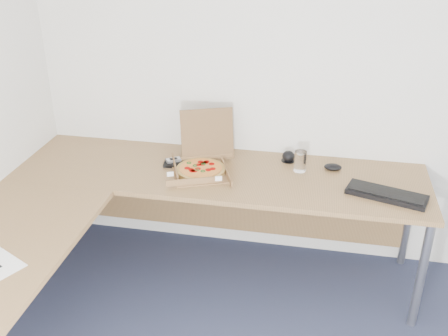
% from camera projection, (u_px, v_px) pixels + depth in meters
% --- Properties ---
extents(room_shell, '(3.50, 3.50, 2.50)m').
position_uv_depth(room_shell, '(286.00, 237.00, 1.66)').
color(room_shell, silver).
rests_on(room_shell, ground).
extents(desk, '(2.50, 2.20, 0.73)m').
position_uv_depth(desk, '(147.00, 206.00, 2.91)').
color(desk, olive).
rests_on(desk, ground).
extents(pizza_box, '(0.33, 0.39, 0.34)m').
position_uv_depth(pizza_box, '(201.00, 166.00, 3.19)').
color(pizza_box, brown).
rests_on(pizza_box, desk).
extents(drinking_glass, '(0.07, 0.07, 0.13)m').
position_uv_depth(drinking_glass, '(300.00, 161.00, 3.19)').
color(drinking_glass, white).
rests_on(drinking_glass, desk).
extents(keyboard, '(0.46, 0.28, 0.03)m').
position_uv_depth(keyboard, '(387.00, 195.00, 2.93)').
color(keyboard, black).
rests_on(keyboard, desk).
extents(mouse, '(0.12, 0.10, 0.04)m').
position_uv_depth(mouse, '(333.00, 167.00, 3.23)').
color(mouse, black).
rests_on(mouse, desk).
extents(wallet, '(0.13, 0.12, 0.02)m').
position_uv_depth(wallet, '(174.00, 163.00, 3.29)').
color(wallet, black).
rests_on(wallet, desk).
extents(phone, '(0.10, 0.09, 0.02)m').
position_uv_depth(phone, '(174.00, 160.00, 3.29)').
color(phone, '#B2B5BA').
rests_on(phone, wallet).
extents(dome_speaker, '(0.09, 0.09, 0.07)m').
position_uv_depth(dome_speaker, '(288.00, 156.00, 3.33)').
color(dome_speaker, black).
rests_on(dome_speaker, desk).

